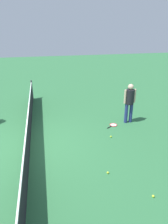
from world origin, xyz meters
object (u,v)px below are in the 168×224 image
Objects in this scene: tennis_ball_midcourt at (108,173)px; tennis_ball_baseline at (111,137)px; player_near_side at (130,100)px; tennis_racket_near_player at (113,125)px; tennis_ball_near_player at (153,196)px.

tennis_ball_midcourt is 2.11m from tennis_ball_baseline.
tennis_racket_near_player is at bearing 103.80° from player_near_side.
player_near_side is at bearing -13.25° from tennis_ball_near_player.
tennis_ball_baseline is at bearing 135.08° from player_near_side.
tennis_ball_near_player is 1.00× the size of tennis_ball_midcourt.
tennis_racket_near_player is 3.13m from tennis_ball_midcourt.
tennis_racket_near_player is 4.02m from tennis_ball_near_player.
tennis_ball_baseline is at bearing 157.37° from tennis_racket_near_player.
player_near_side is 1.86m from tennis_ball_baseline.
tennis_ball_baseline is (1.98, -0.72, 0.00)m from tennis_ball_midcourt.
tennis_ball_midcourt and tennis_ball_baseline have the same top height.
tennis_racket_near_player is 8.64× the size of tennis_ball_midcourt.
tennis_racket_near_player is at bearing -20.83° from tennis_ball_midcourt.
tennis_ball_midcourt is (1.09, 0.85, 0.00)m from tennis_ball_near_player.
tennis_ball_midcourt is (-2.92, 1.11, 0.02)m from tennis_racket_near_player.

